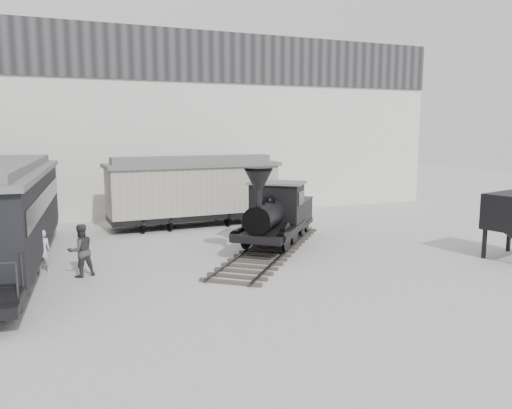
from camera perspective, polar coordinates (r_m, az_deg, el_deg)
name	(u,v)px	position (r m, az deg, el deg)	size (l,w,h in m)	color
ground	(288,274)	(18.16, 3.67, -7.97)	(90.00, 90.00, 0.00)	#9E9E9B
north_wall	(185,124)	(31.62, -8.08, 9.12)	(34.00, 2.51, 11.00)	silver
locomotive	(275,218)	(21.97, 2.15, -1.51)	(8.18, 9.33, 3.61)	#3D3733
boxcar	(193,189)	(27.13, -7.17, 1.73)	(9.37, 3.27, 3.79)	black
passenger_coach	(5,214)	(20.93, -26.72, -0.98)	(3.86, 13.90, 3.67)	black
visitor_a	(42,251)	(19.76, -23.23, -4.92)	(0.58, 0.38, 1.59)	silver
visitor_b	(81,250)	(18.69, -19.38, -4.98)	(0.92, 0.71, 1.89)	#39393C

